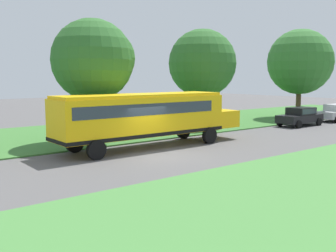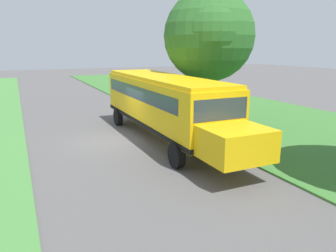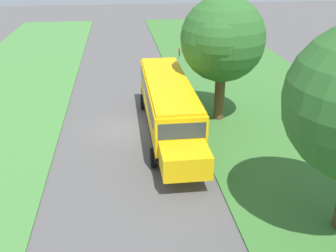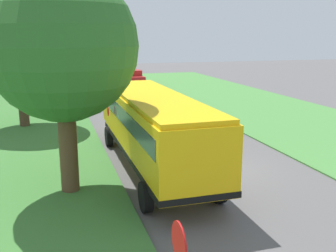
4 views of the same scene
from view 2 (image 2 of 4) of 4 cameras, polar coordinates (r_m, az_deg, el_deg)
ground_plane at (r=16.60m, az=-9.45°, el=-2.50°), size 120.00×120.00×0.00m
grass_verge at (r=21.39m, az=17.28°, el=0.78°), size 12.00×80.00×0.08m
school_bus at (r=16.21m, az=-0.64°, el=4.28°), size 2.85×12.42×3.16m
oak_tree_beside_bus at (r=18.83m, az=7.23°, el=15.34°), size 5.07×5.09×7.69m
stop_sign at (r=26.32m, az=-5.33°, el=7.35°), size 0.08×0.68×2.74m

